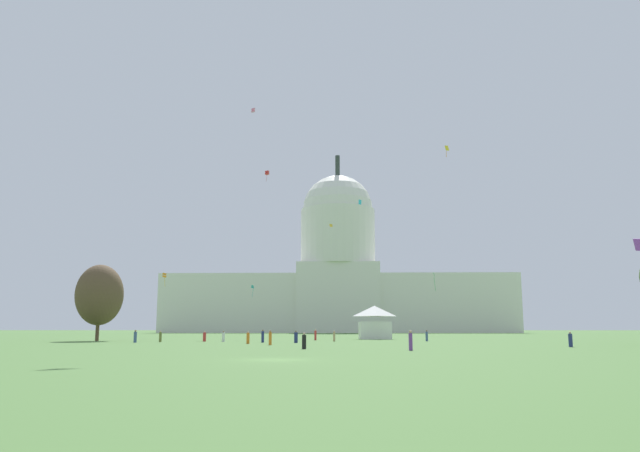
{
  "coord_description": "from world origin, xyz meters",
  "views": [
    {
      "loc": [
        4.01,
        -39.18,
        2.0
      ],
      "look_at": [
        0.16,
        87.81,
        22.95
      ],
      "focal_mm": 34.56,
      "sensor_mm": 36.0,
      "label": 1
    }
  ],
  "objects_px": {
    "event_tent": "(375,323)",
    "kite_green_low": "(434,277)",
    "person_red_edge_east": "(204,337)",
    "kite_violet_low": "(639,245)",
    "capitol_building": "(338,279)",
    "person_white_back_left": "(223,337)",
    "kite_cyan_high": "(360,202)",
    "person_tan_edge_west": "(334,336)",
    "kite_orange_low": "(164,275)",
    "kite_red_mid": "(267,173)",
    "person_navy_back_center": "(296,337)",
    "kite_gold_mid": "(331,225)",
    "person_purple_deep_crowd": "(411,341)",
    "tree_west_far": "(99,295)",
    "kite_pink_high": "(253,110)",
    "person_navy_near_tent": "(570,340)",
    "person_orange_back_right": "(270,338)",
    "person_denim_front_left": "(427,336)",
    "person_red_near_tree_west": "(315,335)",
    "person_orange_lawn_far_left": "(248,338)",
    "person_navy_near_tree_east": "(263,337)",
    "person_black_front_center": "(304,342)",
    "kite_turquoise_low": "(253,287)",
    "kite_yellow_high": "(447,149)",
    "person_denim_mid_right": "(135,337)"
  },
  "relations": [
    {
      "from": "event_tent",
      "to": "kite_green_low",
      "type": "height_order",
      "value": "kite_green_low"
    },
    {
      "from": "person_red_edge_east",
      "to": "kite_violet_low",
      "type": "distance_m",
      "value": 57.1
    },
    {
      "from": "capitol_building",
      "to": "person_white_back_left",
      "type": "distance_m",
      "value": 149.2
    },
    {
      "from": "person_red_edge_east",
      "to": "kite_cyan_high",
      "type": "xyz_separation_m",
      "value": [
        25.51,
        84.1,
        36.79
      ]
    },
    {
      "from": "person_tan_edge_west",
      "to": "kite_green_low",
      "type": "bearing_deg",
      "value": -121.34
    },
    {
      "from": "kite_violet_low",
      "to": "person_tan_edge_west",
      "type": "bearing_deg",
      "value": 71.77
    },
    {
      "from": "kite_orange_low",
      "to": "kite_red_mid",
      "type": "height_order",
      "value": "kite_red_mid"
    },
    {
      "from": "kite_orange_low",
      "to": "capitol_building",
      "type": "bearing_deg",
      "value": 146.39
    },
    {
      "from": "person_navy_back_center",
      "to": "kite_gold_mid",
      "type": "bearing_deg",
      "value": 164.72
    },
    {
      "from": "capitol_building",
      "to": "person_purple_deep_crowd",
      "type": "height_order",
      "value": "capitol_building"
    },
    {
      "from": "tree_west_far",
      "to": "kite_red_mid",
      "type": "bearing_deg",
      "value": 52.54
    },
    {
      "from": "person_white_back_left",
      "to": "kite_pink_high",
      "type": "height_order",
      "value": "kite_pink_high"
    },
    {
      "from": "person_white_back_left",
      "to": "kite_orange_low",
      "type": "xyz_separation_m",
      "value": [
        -19.07,
        35.96,
        11.76
      ]
    },
    {
      "from": "person_red_edge_east",
      "to": "person_navy_near_tent",
      "type": "distance_m",
      "value": 49.34
    },
    {
      "from": "person_orange_back_right",
      "to": "capitol_building",
      "type": "bearing_deg",
      "value": 127.22
    },
    {
      "from": "capitol_building",
      "to": "event_tent",
      "type": "distance_m",
      "value": 128.4
    },
    {
      "from": "person_orange_back_right",
      "to": "kite_red_mid",
      "type": "bearing_deg",
      "value": 137.44
    },
    {
      "from": "person_denim_front_left",
      "to": "person_red_near_tree_west",
      "type": "distance_m",
      "value": 17.8
    },
    {
      "from": "person_orange_lawn_far_left",
      "to": "kite_gold_mid",
      "type": "relative_size",
      "value": 1.64
    },
    {
      "from": "person_navy_near_tent",
      "to": "person_navy_near_tree_east",
      "type": "bearing_deg",
      "value": -83.27
    },
    {
      "from": "person_black_front_center",
      "to": "person_orange_back_right",
      "type": "distance_m",
      "value": 13.7
    },
    {
      "from": "tree_west_far",
      "to": "person_navy_back_center",
      "type": "height_order",
      "value": "tree_west_far"
    },
    {
      "from": "tree_west_far",
      "to": "kite_green_low",
      "type": "bearing_deg",
      "value": 43.54
    },
    {
      "from": "capitol_building",
      "to": "person_denim_front_left",
      "type": "distance_m",
      "value": 145.13
    },
    {
      "from": "person_navy_back_center",
      "to": "kite_pink_high",
      "type": "xyz_separation_m",
      "value": [
        -13.05,
        47.48,
        48.57
      ]
    },
    {
      "from": "person_black_front_center",
      "to": "kite_cyan_high",
      "type": "xyz_separation_m",
      "value": [
        9.49,
        114.69,
        36.77
      ]
    },
    {
      "from": "person_navy_back_center",
      "to": "kite_turquoise_low",
      "type": "height_order",
      "value": "kite_turquoise_low"
    },
    {
      "from": "person_orange_lawn_far_left",
      "to": "person_orange_back_right",
      "type": "bearing_deg",
      "value": -31.62
    },
    {
      "from": "person_navy_near_tent",
      "to": "person_red_near_tree_west",
      "type": "xyz_separation_m",
      "value": [
        -27.54,
        33.25,
        0.08
      ]
    },
    {
      "from": "tree_west_far",
      "to": "kite_yellow_high",
      "type": "relative_size",
      "value": 4.43
    },
    {
      "from": "event_tent",
      "to": "kite_violet_low",
      "type": "relative_size",
      "value": 4.95
    },
    {
      "from": "kite_pink_high",
      "to": "kite_turquoise_low",
      "type": "bearing_deg",
      "value": -19.58
    },
    {
      "from": "person_red_near_tree_west",
      "to": "person_denim_mid_right",
      "type": "height_order",
      "value": "person_red_near_tree_west"
    },
    {
      "from": "kite_turquoise_low",
      "to": "tree_west_far",
      "type": "bearing_deg",
      "value": -17.2
    },
    {
      "from": "person_denim_front_left",
      "to": "kite_cyan_high",
      "type": "relative_size",
      "value": 1.11
    },
    {
      "from": "kite_cyan_high",
      "to": "kite_orange_low",
      "type": "bearing_deg",
      "value": 71.42
    },
    {
      "from": "person_navy_near_tent",
      "to": "kite_red_mid",
      "type": "distance_m",
      "value": 73.34
    },
    {
      "from": "tree_west_far",
      "to": "person_red_near_tree_west",
      "type": "height_order",
      "value": "tree_west_far"
    },
    {
      "from": "person_orange_lawn_far_left",
      "to": "person_navy_back_center",
      "type": "distance_m",
      "value": 7.45
    },
    {
      "from": "tree_west_far",
      "to": "person_navy_back_center",
      "type": "distance_m",
      "value": 32.11
    },
    {
      "from": "person_black_front_center",
      "to": "kite_green_low",
      "type": "bearing_deg",
      "value": -142.13
    },
    {
      "from": "person_purple_deep_crowd",
      "to": "kite_pink_high",
      "type": "height_order",
      "value": "kite_pink_high"
    },
    {
      "from": "kite_pink_high",
      "to": "kite_yellow_high",
      "type": "distance_m",
      "value": 42.92
    },
    {
      "from": "person_red_edge_east",
      "to": "person_orange_back_right",
      "type": "relative_size",
      "value": 0.88
    },
    {
      "from": "person_denim_front_left",
      "to": "person_red_near_tree_west",
      "type": "bearing_deg",
      "value": 28.62
    },
    {
      "from": "person_tan_edge_west",
      "to": "person_denim_mid_right",
      "type": "bearing_deg",
      "value": 8.38
    },
    {
      "from": "person_tan_edge_west",
      "to": "person_red_edge_east",
      "type": "relative_size",
      "value": 1.01
    },
    {
      "from": "tree_west_far",
      "to": "kite_violet_low",
      "type": "height_order",
      "value": "kite_violet_low"
    },
    {
      "from": "kite_violet_low",
      "to": "kite_pink_high",
      "type": "relative_size",
      "value": 1.33
    },
    {
      "from": "kite_gold_mid",
      "to": "kite_yellow_high",
      "type": "bearing_deg",
      "value": -47.72
    }
  ]
}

